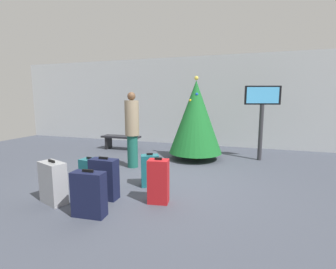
{
  "coord_description": "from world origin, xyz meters",
  "views": [
    {
      "loc": [
        1.73,
        -4.75,
        1.77
      ],
      "look_at": [
        -0.09,
        0.81,
        0.9
      ],
      "focal_mm": 26.11,
      "sensor_mm": 36.0,
      "label": 1
    }
  ],
  "objects_px": {
    "traveller_0": "(132,128)",
    "suitcase_2": "(150,170)",
    "suitcase_0": "(89,194)",
    "suitcase_1": "(158,181)",
    "flight_info_kiosk": "(262,108)",
    "suitcase_3": "(53,183)",
    "holiday_tree": "(196,117)",
    "suitcase_5": "(90,173)",
    "waiting_bench": "(121,139)",
    "suitcase_4": "(104,179)"
  },
  "relations": [
    {
      "from": "traveller_0",
      "to": "flight_info_kiosk",
      "type": "bearing_deg",
      "value": 29.88
    },
    {
      "from": "waiting_bench",
      "to": "suitcase_0",
      "type": "xyz_separation_m",
      "value": [
        1.94,
        -4.49,
        -0.01
      ]
    },
    {
      "from": "suitcase_1",
      "to": "holiday_tree",
      "type": "bearing_deg",
      "value": 90.63
    },
    {
      "from": "holiday_tree",
      "to": "suitcase_2",
      "type": "relative_size",
      "value": 3.51
    },
    {
      "from": "holiday_tree",
      "to": "traveller_0",
      "type": "distance_m",
      "value": 1.93
    },
    {
      "from": "waiting_bench",
      "to": "flight_info_kiosk",
      "type": "bearing_deg",
      "value": -0.71
    },
    {
      "from": "suitcase_5",
      "to": "suitcase_4",
      "type": "bearing_deg",
      "value": -33.25
    },
    {
      "from": "traveller_0",
      "to": "suitcase_2",
      "type": "distance_m",
      "value": 1.63
    },
    {
      "from": "suitcase_4",
      "to": "suitcase_0",
      "type": "bearing_deg",
      "value": -76.74
    },
    {
      "from": "holiday_tree",
      "to": "traveller_0",
      "type": "bearing_deg",
      "value": -135.24
    },
    {
      "from": "holiday_tree",
      "to": "flight_info_kiosk",
      "type": "distance_m",
      "value": 1.87
    },
    {
      "from": "flight_info_kiosk",
      "to": "waiting_bench",
      "type": "distance_m",
      "value": 4.66
    },
    {
      "from": "suitcase_1",
      "to": "waiting_bench",
      "type": "bearing_deg",
      "value": 126.69
    },
    {
      "from": "flight_info_kiosk",
      "to": "suitcase_0",
      "type": "distance_m",
      "value": 5.26
    },
    {
      "from": "suitcase_1",
      "to": "suitcase_3",
      "type": "relative_size",
      "value": 1.05
    },
    {
      "from": "flight_info_kiosk",
      "to": "waiting_bench",
      "type": "bearing_deg",
      "value": 179.29
    },
    {
      "from": "flight_info_kiosk",
      "to": "suitcase_1",
      "type": "distance_m",
      "value": 4.21
    },
    {
      "from": "waiting_bench",
      "to": "suitcase_5",
      "type": "height_order",
      "value": "suitcase_5"
    },
    {
      "from": "suitcase_0",
      "to": "suitcase_4",
      "type": "distance_m",
      "value": 0.66
    },
    {
      "from": "flight_info_kiosk",
      "to": "suitcase_4",
      "type": "xyz_separation_m",
      "value": [
        -2.73,
        -3.78,
        -1.14
      ]
    },
    {
      "from": "holiday_tree",
      "to": "suitcase_3",
      "type": "height_order",
      "value": "holiday_tree"
    },
    {
      "from": "suitcase_0",
      "to": "suitcase_1",
      "type": "height_order",
      "value": "suitcase_1"
    },
    {
      "from": "holiday_tree",
      "to": "suitcase_3",
      "type": "xyz_separation_m",
      "value": [
        -1.66,
        -3.75,
        -0.88
      ]
    },
    {
      "from": "flight_info_kiosk",
      "to": "suitcase_1",
      "type": "height_order",
      "value": "flight_info_kiosk"
    },
    {
      "from": "traveller_0",
      "to": "suitcase_2",
      "type": "relative_size",
      "value": 2.82
    },
    {
      "from": "holiday_tree",
      "to": "suitcase_2",
      "type": "height_order",
      "value": "holiday_tree"
    },
    {
      "from": "suitcase_1",
      "to": "suitcase_5",
      "type": "distance_m",
      "value": 1.56
    },
    {
      "from": "suitcase_1",
      "to": "suitcase_2",
      "type": "distance_m",
      "value": 0.84
    },
    {
      "from": "suitcase_1",
      "to": "suitcase_2",
      "type": "bearing_deg",
      "value": 122.38
    },
    {
      "from": "suitcase_0",
      "to": "holiday_tree",
      "type": "bearing_deg",
      "value": 78.79
    },
    {
      "from": "suitcase_4",
      "to": "suitcase_1",
      "type": "bearing_deg",
      "value": 7.81
    },
    {
      "from": "suitcase_0",
      "to": "suitcase_2",
      "type": "relative_size",
      "value": 1.07
    },
    {
      "from": "traveller_0",
      "to": "suitcase_1",
      "type": "relative_size",
      "value": 2.43
    },
    {
      "from": "waiting_bench",
      "to": "suitcase_2",
      "type": "distance_m",
      "value": 3.79
    },
    {
      "from": "flight_info_kiosk",
      "to": "traveller_0",
      "type": "height_order",
      "value": "flight_info_kiosk"
    },
    {
      "from": "flight_info_kiosk",
      "to": "traveller_0",
      "type": "relative_size",
      "value": 1.1
    },
    {
      "from": "flight_info_kiosk",
      "to": "waiting_bench",
      "type": "relative_size",
      "value": 1.58
    },
    {
      "from": "flight_info_kiosk",
      "to": "suitcase_0",
      "type": "xyz_separation_m",
      "value": [
        -2.58,
        -4.43,
        -1.16
      ]
    },
    {
      "from": "waiting_bench",
      "to": "suitcase_2",
      "type": "xyz_separation_m",
      "value": [
        2.31,
        -3.0,
        -0.03
      ]
    },
    {
      "from": "suitcase_2",
      "to": "waiting_bench",
      "type": "bearing_deg",
      "value": 127.63
    },
    {
      "from": "suitcase_0",
      "to": "waiting_bench",
      "type": "bearing_deg",
      "value": 113.38
    },
    {
      "from": "flight_info_kiosk",
      "to": "suitcase_3",
      "type": "relative_size",
      "value": 2.82
    },
    {
      "from": "suitcase_0",
      "to": "traveller_0",
      "type": "bearing_deg",
      "value": 102.33
    },
    {
      "from": "traveller_0",
      "to": "suitcase_5",
      "type": "xyz_separation_m",
      "value": [
        -0.15,
        -1.6,
        -0.72
      ]
    },
    {
      "from": "waiting_bench",
      "to": "suitcase_5",
      "type": "relative_size",
      "value": 2.14
    },
    {
      "from": "holiday_tree",
      "to": "suitcase_5",
      "type": "distance_m",
      "value": 3.44
    },
    {
      "from": "suitcase_1",
      "to": "suitcase_4",
      "type": "bearing_deg",
      "value": -172.19
    },
    {
      "from": "holiday_tree",
      "to": "traveller_0",
      "type": "height_order",
      "value": "holiday_tree"
    },
    {
      "from": "suitcase_2",
      "to": "flight_info_kiosk",
      "type": "bearing_deg",
      "value": 53.19
    },
    {
      "from": "traveller_0",
      "to": "suitcase_4",
      "type": "height_order",
      "value": "traveller_0"
    }
  ]
}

